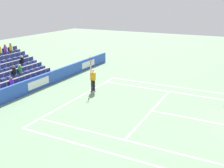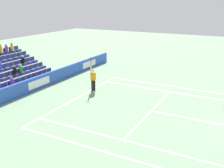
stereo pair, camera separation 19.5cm
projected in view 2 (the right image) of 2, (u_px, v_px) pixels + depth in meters
line_baseline at (79, 97)px, 19.07m from camera, size 10.97×0.10×0.01m
line_service at (151, 111)px, 16.64m from camera, size 8.23×0.10×0.01m
line_centre_service at (204, 121)px, 15.22m from camera, size 0.10×6.40×0.01m
line_singles_sideline_left at (132, 142)px, 12.97m from camera, size 0.10×11.89×0.01m
line_singles_sideline_right at (175, 93)px, 19.91m from camera, size 0.10×11.89×0.01m
line_doubles_sideline_left at (119, 156)px, 11.81m from camera, size 0.10×11.89×0.01m
line_doubles_sideline_right at (180, 88)px, 21.07m from camera, size 0.10×11.89×0.01m
line_centre_mark at (80, 97)px, 19.02m from camera, size 0.10×0.20×0.01m
sponsor_barrier at (38, 83)px, 20.59m from camera, size 21.80×0.22×1.05m
tennis_player at (93, 79)px, 19.90m from camera, size 0.52×0.39×2.85m
stadium_stand at (6, 73)px, 22.08m from camera, size 6.20×4.75×3.05m
loose_tennis_ball at (224, 107)px, 17.24m from camera, size 0.07×0.07×0.07m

